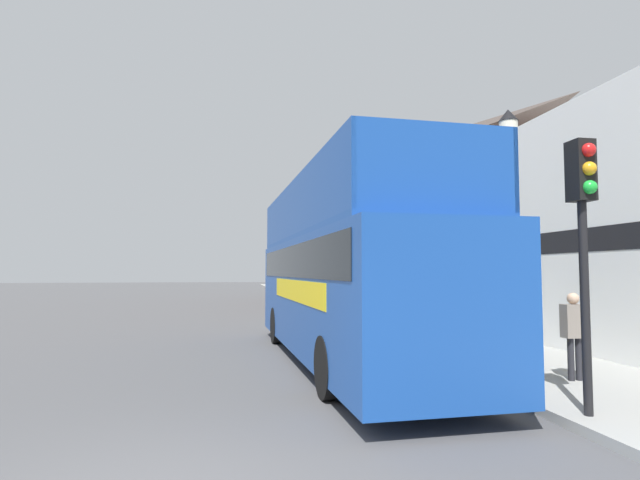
{
  "coord_description": "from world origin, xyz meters",
  "views": [
    {
      "loc": [
        0.67,
        -4.73,
        2.07
      ],
      "look_at": [
        2.78,
        7.09,
        2.83
      ],
      "focal_mm": 28.0,
      "sensor_mm": 36.0,
      "label": 1
    }
  ],
  "objects_px": {
    "litter_bin": "(502,335)",
    "lamp_post_third": "(335,248)",
    "tour_bus": "(342,282)",
    "parked_car_ahead_of_bus": "(310,304)",
    "pedestrian_second": "(574,327)",
    "lamp_post_second": "(376,239)",
    "traffic_signal": "(583,212)",
    "lamp_post_nearest": "(510,193)"
  },
  "relations": [
    {
      "from": "parked_car_ahead_of_bus",
      "to": "lamp_post_nearest",
      "type": "bearing_deg",
      "value": -83.51
    },
    {
      "from": "pedestrian_second",
      "to": "lamp_post_second",
      "type": "relative_size",
      "value": 0.36
    },
    {
      "from": "lamp_post_nearest",
      "to": "lamp_post_third",
      "type": "height_order",
      "value": "lamp_post_nearest"
    },
    {
      "from": "pedestrian_second",
      "to": "lamp_post_nearest",
      "type": "xyz_separation_m",
      "value": [
        -1.22,
        -0.07,
        2.38
      ]
    },
    {
      "from": "lamp_post_second",
      "to": "lamp_post_third",
      "type": "bearing_deg",
      "value": 88.02
    },
    {
      "from": "tour_bus",
      "to": "lamp_post_third",
      "type": "distance_m",
      "value": 12.77
    },
    {
      "from": "litter_bin",
      "to": "lamp_post_third",
      "type": "bearing_deg",
      "value": 94.82
    },
    {
      "from": "litter_bin",
      "to": "tour_bus",
      "type": "bearing_deg",
      "value": 167.71
    },
    {
      "from": "parked_car_ahead_of_bus",
      "to": "lamp_post_third",
      "type": "distance_m",
      "value": 4.69
    },
    {
      "from": "traffic_signal",
      "to": "lamp_post_second",
      "type": "xyz_separation_m",
      "value": [
        -0.02,
        9.84,
        0.27
      ]
    },
    {
      "from": "parked_car_ahead_of_bus",
      "to": "lamp_post_third",
      "type": "height_order",
      "value": "lamp_post_third"
    },
    {
      "from": "lamp_post_second",
      "to": "litter_bin",
      "type": "relative_size",
      "value": 4.88
    },
    {
      "from": "traffic_signal",
      "to": "lamp_post_nearest",
      "type": "distance_m",
      "value": 2.0
    },
    {
      "from": "lamp_post_third",
      "to": "lamp_post_nearest",
      "type": "bearing_deg",
      "value": -90.67
    },
    {
      "from": "tour_bus",
      "to": "litter_bin",
      "type": "relative_size",
      "value": 12.19
    },
    {
      "from": "pedestrian_second",
      "to": "litter_bin",
      "type": "bearing_deg",
      "value": 88.2
    },
    {
      "from": "tour_bus",
      "to": "parked_car_ahead_of_bus",
      "type": "relative_size",
      "value": 2.66
    },
    {
      "from": "parked_car_ahead_of_bus",
      "to": "lamp_post_third",
      "type": "relative_size",
      "value": 0.92
    },
    {
      "from": "traffic_signal",
      "to": "lamp_post_nearest",
      "type": "bearing_deg",
      "value": 87.98
    },
    {
      "from": "tour_bus",
      "to": "lamp_post_nearest",
      "type": "distance_m",
      "value": 4.4
    },
    {
      "from": "tour_bus",
      "to": "traffic_signal",
      "type": "bearing_deg",
      "value": -69.69
    },
    {
      "from": "tour_bus",
      "to": "traffic_signal",
      "type": "relative_size",
      "value": 2.89
    },
    {
      "from": "pedestrian_second",
      "to": "tour_bus",
      "type": "bearing_deg",
      "value": 136.45
    },
    {
      "from": "lamp_post_nearest",
      "to": "traffic_signal",
      "type": "bearing_deg",
      "value": -92.02
    },
    {
      "from": "tour_bus",
      "to": "lamp_post_third",
      "type": "relative_size",
      "value": 2.44
    },
    {
      "from": "parked_car_ahead_of_bus",
      "to": "lamp_post_second",
      "type": "height_order",
      "value": "lamp_post_second"
    },
    {
      "from": "parked_car_ahead_of_bus",
      "to": "lamp_post_second",
      "type": "bearing_deg",
      "value": -71.79
    },
    {
      "from": "lamp_post_second",
      "to": "lamp_post_third",
      "type": "relative_size",
      "value": 0.98
    },
    {
      "from": "lamp_post_nearest",
      "to": "lamp_post_second",
      "type": "relative_size",
      "value": 1.11
    },
    {
      "from": "lamp_post_nearest",
      "to": "lamp_post_second",
      "type": "bearing_deg",
      "value": 90.64
    },
    {
      "from": "pedestrian_second",
      "to": "lamp_post_second",
      "type": "xyz_separation_m",
      "value": [
        -1.31,
        7.86,
        2.08
      ]
    },
    {
      "from": "tour_bus",
      "to": "parked_car_ahead_of_bus",
      "type": "height_order",
      "value": "tour_bus"
    },
    {
      "from": "lamp_post_second",
      "to": "parked_car_ahead_of_bus",
      "type": "bearing_deg",
      "value": 109.19
    },
    {
      "from": "tour_bus",
      "to": "lamp_post_second",
      "type": "relative_size",
      "value": 2.5
    },
    {
      "from": "lamp_post_second",
      "to": "litter_bin",
      "type": "xyz_separation_m",
      "value": [
        1.39,
        -5.31,
        -2.54
      ]
    },
    {
      "from": "lamp_post_nearest",
      "to": "lamp_post_second",
      "type": "distance_m",
      "value": 7.93
    },
    {
      "from": "lamp_post_third",
      "to": "litter_bin",
      "type": "relative_size",
      "value": 5.0
    },
    {
      "from": "pedestrian_second",
      "to": "lamp_post_third",
      "type": "distance_m",
      "value": 15.96
    },
    {
      "from": "traffic_signal",
      "to": "litter_bin",
      "type": "bearing_deg",
      "value": 73.17
    },
    {
      "from": "pedestrian_second",
      "to": "lamp_post_nearest",
      "type": "height_order",
      "value": "lamp_post_nearest"
    },
    {
      "from": "tour_bus",
      "to": "traffic_signal",
      "type": "xyz_separation_m",
      "value": [
        2.21,
        -5.31,
        1.06
      ]
    },
    {
      "from": "parked_car_ahead_of_bus",
      "to": "pedestrian_second",
      "type": "bearing_deg",
      "value": -77.93
    }
  ]
}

